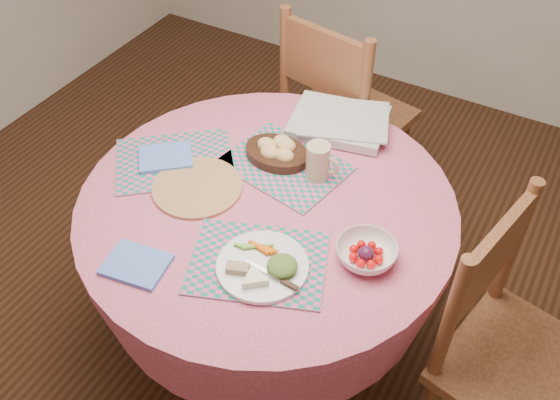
{
  "coord_description": "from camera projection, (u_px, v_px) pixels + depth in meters",
  "views": [
    {
      "loc": [
        0.75,
        -1.24,
        2.16
      ],
      "look_at": [
        0.05,
        0.0,
        0.78
      ],
      "focal_mm": 40.0,
      "sensor_mm": 36.0,
      "label": 1
    }
  ],
  "objects": [
    {
      "name": "ground",
      "position": [
        269.0,
        333.0,
        2.54
      ],
      "size": [
        4.0,
        4.0,
        0.0
      ],
      "primitive_type": "plane",
      "color": "#331C0F",
      "rests_on": "ground"
    },
    {
      "name": "dining_table",
      "position": [
        267.0,
        242.0,
        2.16
      ],
      "size": [
        1.24,
        1.24,
        0.75
      ],
      "color": "#D66487",
      "rests_on": "ground"
    },
    {
      "name": "chair_right",
      "position": [
        509.0,
        350.0,
        1.88
      ],
      "size": [
        0.53,
        0.55,
        1.0
      ],
      "rotation": [
        0.0,
        0.0,
        1.36
      ],
      "color": "brown",
      "rests_on": "ground"
    },
    {
      "name": "chair_back",
      "position": [
        341.0,
        114.0,
        2.72
      ],
      "size": [
        0.56,
        0.54,
        1.04
      ],
      "rotation": [
        0.0,
        0.0,
        2.96
      ],
      "color": "brown",
      "rests_on": "ground"
    },
    {
      "name": "placemat_front",
      "position": [
        258.0,
        262.0,
        1.83
      ],
      "size": [
        0.48,
        0.42,
        0.01
      ],
      "primitive_type": "cube",
      "rotation": [
        0.0,
        0.0,
        0.36
      ],
      "color": "#157B69",
      "rests_on": "dining_table"
    },
    {
      "name": "placemat_left",
      "position": [
        175.0,
        161.0,
        2.16
      ],
      "size": [
        0.5,
        0.49,
        0.01
      ],
      "primitive_type": "cube",
      "rotation": [
        0.0,
        0.0,
        0.68
      ],
      "color": "#157B69",
      "rests_on": "dining_table"
    },
    {
      "name": "placemat_back",
      "position": [
        285.0,
        165.0,
        2.15
      ],
      "size": [
        0.45,
        0.37,
        0.01
      ],
      "primitive_type": "cube",
      "rotation": [
        0.0,
        0.0,
        -0.18
      ],
      "color": "#157B69",
      "rests_on": "dining_table"
    },
    {
      "name": "wicker_trivet",
      "position": [
        197.0,
        187.0,
        2.06
      ],
      "size": [
        0.3,
        0.3,
        0.01
      ],
      "primitive_type": "cylinder",
      "color": "#925F3F",
      "rests_on": "dining_table"
    },
    {
      "name": "napkin_near",
      "position": [
        136.0,
        265.0,
        1.82
      ],
      "size": [
        0.2,
        0.17,
        0.01
      ],
      "primitive_type": "cube",
      "rotation": [
        0.0,
        0.0,
        0.15
      ],
      "color": "#5881E3",
      "rests_on": "dining_table"
    },
    {
      "name": "napkin_far",
      "position": [
        166.0,
        157.0,
        2.16
      ],
      "size": [
        0.23,
        0.22,
        0.01
      ],
      "primitive_type": "cube",
      "rotation": [
        0.0,
        0.0,
        0.7
      ],
      "color": "#5881E3",
      "rests_on": "placemat_left"
    },
    {
      "name": "dinner_plate",
      "position": [
        263.0,
        266.0,
        1.8
      ],
      "size": [
        0.27,
        0.27,
        0.05
      ],
      "rotation": [
        0.0,
        0.0,
        0.35
      ],
      "color": "white",
      "rests_on": "placemat_front"
    },
    {
      "name": "bread_bowl",
      "position": [
        277.0,
        151.0,
        2.15
      ],
      "size": [
        0.23,
        0.23,
        0.08
      ],
      "color": "black",
      "rests_on": "placemat_back"
    },
    {
      "name": "latte_mug",
      "position": [
        319.0,
        161.0,
        2.06
      ],
      "size": [
        0.12,
        0.08,
        0.13
      ],
      "color": "tan",
      "rests_on": "placemat_back"
    },
    {
      "name": "fruit_bowl",
      "position": [
        366.0,
        253.0,
        1.82
      ],
      "size": [
        0.22,
        0.22,
        0.06
      ],
      "rotation": [
        0.0,
        0.0,
        -0.23
      ],
      "color": "white",
      "rests_on": "dining_table"
    },
    {
      "name": "newspaper_stack",
      "position": [
        340.0,
        121.0,
        2.29
      ],
      "size": [
        0.41,
        0.35,
        0.04
      ],
      "rotation": [
        0.0,
        0.0,
        0.2
      ],
      "color": "silver",
      "rests_on": "dining_table"
    }
  ]
}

